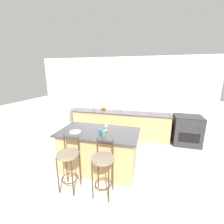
# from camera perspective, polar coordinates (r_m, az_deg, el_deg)

# --- Properties ---
(ground_plane) EXTENTS (18.00, 18.00, 0.00)m
(ground_plane) POSITION_cam_1_polar(r_m,az_deg,el_deg) (5.10, 2.20, -10.66)
(ground_plane) COLOR beige
(wall_back) EXTENTS (6.00, 0.07, 2.70)m
(wall_back) POSITION_cam_1_polar(r_m,az_deg,el_deg) (5.31, 3.85, 5.62)
(wall_back) COLOR silver
(wall_back) RESTS_ON ground_plane
(back_counter) EXTENTS (3.32, 0.63, 0.89)m
(back_counter) POSITION_cam_1_polar(r_m,az_deg,el_deg) (5.25, 3.07, -4.64)
(back_counter) COLOR tan
(back_counter) RESTS_ON ground_plane
(sink_faucet) EXTENTS (0.02, 0.13, 0.22)m
(sink_faucet) POSITION_cam_1_polar(r_m,az_deg,el_deg) (5.27, 3.56, 2.01)
(sink_faucet) COLOR #ADAFB5
(sink_faucet) RESTS_ON back_counter
(kitchen_island) EXTENTS (1.77, 0.97, 0.93)m
(kitchen_island) POSITION_cam_1_polar(r_m,az_deg,el_deg) (3.54, -4.98, -14.27)
(kitchen_island) COLOR tan
(kitchen_island) RESTS_ON ground_plane
(refrigerator) EXTENTS (0.73, 0.73, 1.93)m
(refrigerator) POSITION_cam_1_polar(r_m,az_deg,el_deg) (5.81, -17.70, 1.87)
(refrigerator) COLOR #BCBCC1
(refrigerator) RESTS_ON ground_plane
(oven_range) EXTENTS (0.79, 0.68, 0.92)m
(oven_range) POSITION_cam_1_polar(r_m,az_deg,el_deg) (5.23, 26.68, -6.20)
(oven_range) COLOR #28282B
(oven_range) RESTS_ON ground_plane
(bar_stool_near) EXTENTS (0.41, 0.41, 1.05)m
(bar_stool_near) POSITION_cam_1_polar(r_m,az_deg,el_deg) (3.01, -16.26, -17.14)
(bar_stool_near) COLOR #332D28
(bar_stool_near) RESTS_ON ground_plane
(bar_stool_far) EXTENTS (0.41, 0.41, 1.05)m
(bar_stool_far) POSITION_cam_1_polar(r_m,az_deg,el_deg) (2.79, -3.46, -19.31)
(bar_stool_far) COLOR #332D28
(bar_stool_far) RESTS_ON ground_plane
(dinner_plate) EXTENTS (0.25, 0.25, 0.02)m
(dinner_plate) POSITION_cam_1_polar(r_m,az_deg,el_deg) (3.38, -13.87, -7.33)
(dinner_plate) COLOR beige
(dinner_plate) RESTS_ON kitchen_island
(wine_glass) EXTENTS (0.06, 0.06, 0.18)m
(wine_glass) POSITION_cam_1_polar(r_m,az_deg,el_deg) (3.36, -2.27, -4.91)
(wine_glass) COLOR white
(wine_glass) RESTS_ON kitchen_island
(coffee_mug) EXTENTS (0.11, 0.08, 0.09)m
(coffee_mug) POSITION_cam_1_polar(r_m,az_deg,el_deg) (3.23, -4.31, -7.31)
(coffee_mug) COLOR #335689
(coffee_mug) RESTS_ON kitchen_island
(tumbler_cup) EXTENTS (0.07, 0.07, 0.11)m
(tumbler_cup) POSITION_cam_1_polar(r_m,az_deg,el_deg) (3.07, -3.16, -8.23)
(tumbler_cup) COLOR #3D934C
(tumbler_cup) RESTS_ON kitchen_island
(pumpkin_decoration) EXTENTS (0.16, 0.16, 0.15)m
(pumpkin_decoration) POSITION_cam_1_polar(r_m,az_deg,el_deg) (5.44, -3.28, 1.62)
(pumpkin_decoration) COLOR orange
(pumpkin_decoration) RESTS_ON back_counter
(soap_bottle) EXTENTS (0.05, 0.05, 0.16)m
(soap_bottle) POSITION_cam_1_polar(r_m,az_deg,el_deg) (5.19, -6.80, 0.94)
(soap_bottle) COLOR teal
(soap_bottle) RESTS_ON back_counter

